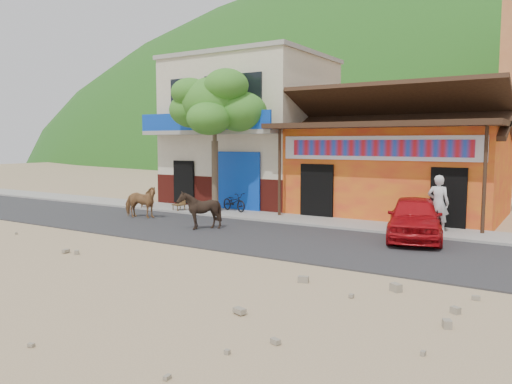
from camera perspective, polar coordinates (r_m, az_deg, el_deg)
ground at (r=14.07m, az=-3.92°, el=-6.88°), size 120.00×120.00×0.00m
road at (r=16.10m, az=1.37°, el=-5.19°), size 60.00×5.00×0.04m
sidewalk at (r=19.14m, az=6.78°, el=-3.36°), size 60.00×2.00×0.12m
dance_club at (r=21.97m, az=16.09°, el=2.19°), size 8.00×6.00×3.60m
cafe_building at (r=25.09m, az=-0.57°, el=6.70°), size 7.00×6.00×7.00m
hillside at (r=81.96m, az=27.02°, el=11.35°), size 100.00×40.00×24.00m
tree at (r=21.13m, az=-4.74°, el=5.84°), size 3.00×3.00×6.00m
cow_tan at (r=20.50m, az=-13.09°, el=-1.10°), size 1.66×1.08×1.29m
cow_dark at (r=17.43m, az=-6.48°, el=-2.07°), size 1.39×1.27×1.35m
red_car at (r=16.39m, az=17.67°, el=-2.81°), size 2.52×4.22×1.35m
scooter at (r=21.37m, az=-2.52°, el=-1.14°), size 1.60×0.99×0.79m
pedestrian at (r=17.44m, az=20.10°, el=-1.23°), size 0.70×0.47×1.88m
cafe_chair_left at (r=21.89m, az=-8.82°, el=-0.82°), size 0.56×0.56×0.96m
cafe_chair_right at (r=23.24m, az=-12.50°, el=-0.55°), size 0.61×0.61×0.93m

